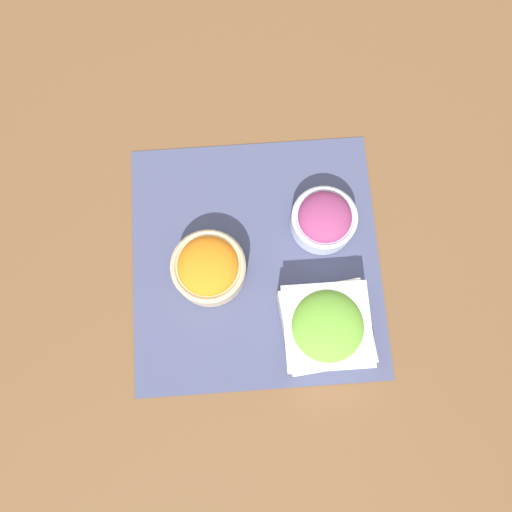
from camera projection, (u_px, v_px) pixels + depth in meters
ground_plane at (256, 260)px, 0.93m from camera, size 3.00×3.00×0.00m
placemat at (256, 260)px, 0.93m from camera, size 0.47×0.46×0.00m
onion_bowl at (324, 219)px, 0.91m from camera, size 0.12×0.12×0.07m
carrot_bowl at (209, 268)px, 0.88m from camera, size 0.13×0.13×0.07m
lettuce_bowl at (326, 327)px, 0.86m from camera, size 0.16×0.16×0.08m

